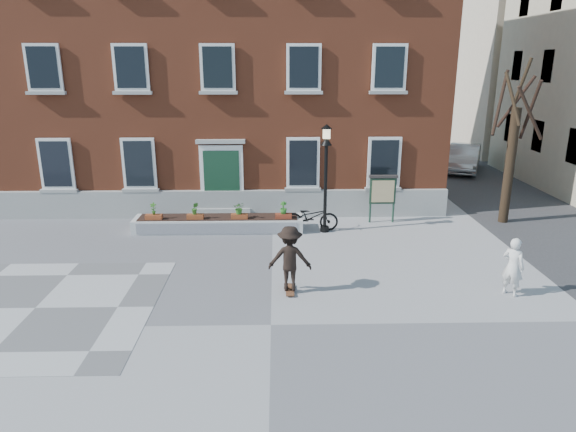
{
  "coord_description": "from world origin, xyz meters",
  "views": [
    {
      "loc": [
        0.16,
        -10.94,
        6.01
      ],
      "look_at": [
        0.5,
        4.0,
        1.5
      ],
      "focal_mm": 32.0,
      "sensor_mm": 36.0,
      "label": 1
    }
  ],
  "objects_px": {
    "bicycle": "(311,217)",
    "bystander": "(513,267)",
    "lamp_post": "(326,164)",
    "parked_car": "(464,158)",
    "skateboarder": "(290,259)",
    "notice_board": "(383,191)"
  },
  "relations": [
    {
      "from": "bicycle",
      "to": "lamp_post",
      "type": "distance_m",
      "value": 2.08
    },
    {
      "from": "bystander",
      "to": "lamp_post",
      "type": "height_order",
      "value": "lamp_post"
    },
    {
      "from": "bicycle",
      "to": "lamp_post",
      "type": "height_order",
      "value": "lamp_post"
    },
    {
      "from": "bicycle",
      "to": "bystander",
      "type": "xyz_separation_m",
      "value": [
        4.98,
        -5.6,
        0.28
      ]
    },
    {
      "from": "bicycle",
      "to": "bystander",
      "type": "relative_size",
      "value": 1.24
    },
    {
      "from": "parked_car",
      "to": "skateboarder",
      "type": "distance_m",
      "value": 18.89
    },
    {
      "from": "bystander",
      "to": "notice_board",
      "type": "xyz_separation_m",
      "value": [
        -2.18,
        6.53,
        0.46
      ]
    },
    {
      "from": "bicycle",
      "to": "notice_board",
      "type": "bearing_deg",
      "value": -69.81
    },
    {
      "from": "parked_car",
      "to": "lamp_post",
      "type": "bearing_deg",
      "value": -106.36
    },
    {
      "from": "bicycle",
      "to": "notice_board",
      "type": "height_order",
      "value": "notice_board"
    },
    {
      "from": "bicycle",
      "to": "parked_car",
      "type": "bearing_deg",
      "value": -39.98
    },
    {
      "from": "bystander",
      "to": "lamp_post",
      "type": "distance_m",
      "value": 7.26
    },
    {
      "from": "lamp_post",
      "to": "skateboarder",
      "type": "relative_size",
      "value": 2.1
    },
    {
      "from": "bystander",
      "to": "lamp_post",
      "type": "xyz_separation_m",
      "value": [
        -4.49,
        5.44,
        1.74
      ]
    },
    {
      "from": "parked_car",
      "to": "notice_board",
      "type": "bearing_deg",
      "value": -101.05
    },
    {
      "from": "bicycle",
      "to": "notice_board",
      "type": "distance_m",
      "value": 3.05
    },
    {
      "from": "parked_car",
      "to": "lamp_post",
      "type": "relative_size",
      "value": 1.17
    },
    {
      "from": "bicycle",
      "to": "parked_car",
      "type": "distance_m",
      "value": 14.11
    },
    {
      "from": "parked_car",
      "to": "bystander",
      "type": "height_order",
      "value": "bystander"
    },
    {
      "from": "bicycle",
      "to": "parked_car",
      "type": "height_order",
      "value": "parked_car"
    },
    {
      "from": "bicycle",
      "to": "skateboarder",
      "type": "distance_m",
      "value": 5.39
    },
    {
      "from": "lamp_post",
      "to": "skateboarder",
      "type": "distance_m",
      "value": 5.55
    }
  ]
}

